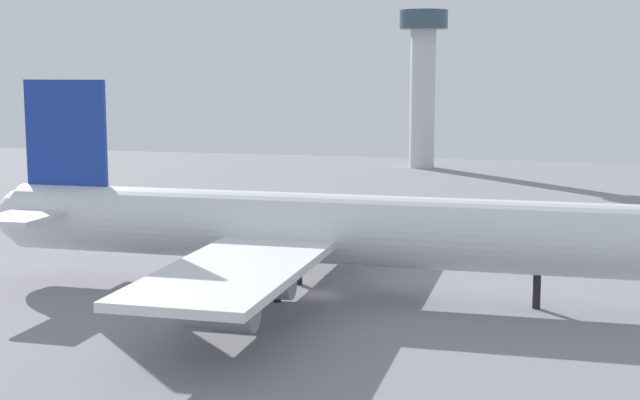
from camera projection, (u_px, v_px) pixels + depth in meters
The scene contains 3 objects.
ground_plane at pixel (320, 295), 84.54m from camera, with size 271.41×271.41×0.00m, color gray.
cargo_airplane at pixel (317, 229), 83.71m from camera, with size 67.85×55.24×20.03m.
control_tower at pixel (423, 73), 193.04m from camera, with size 10.28×10.28×33.68m.
Camera 1 is at (20.57, -79.80, 20.88)m, focal length 50.47 mm.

